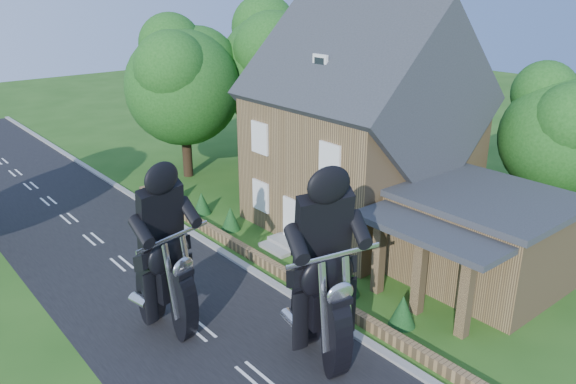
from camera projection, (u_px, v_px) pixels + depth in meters
ground at (255, 377)px, 16.10m from camera, size 120.00×120.00×0.00m
road at (255, 376)px, 16.10m from camera, size 7.00×80.00×0.02m
kerb at (345, 328)px, 18.26m from camera, size 0.30×80.00×0.12m
garden_wall at (267, 263)px, 22.21m from camera, size 0.30×22.00×0.40m
house at (361, 132)px, 25.20m from camera, size 9.54×8.64×10.24m
annex at (480, 237)px, 20.81m from camera, size 7.05×5.94×3.44m
tree_annex_side at (563, 126)px, 24.79m from camera, size 5.64×5.20×7.48m
tree_house_right at (405, 90)px, 30.47m from camera, size 6.51×6.00×8.40m
tree_behind_house at (282, 60)px, 34.06m from camera, size 7.81×7.20×10.08m
tree_behind_left at (188, 76)px, 31.35m from camera, size 6.94×6.40×9.16m
shrub_a at (403, 310)px, 18.36m from camera, size 0.90×0.90×1.10m
shrub_b at (348, 281)px, 20.16m from camera, size 0.90×0.90×1.10m
shrub_c at (303, 257)px, 21.97m from camera, size 0.90×0.90×1.10m
shrub_d at (231, 218)px, 25.58m from camera, size 0.90×0.90×1.10m
shrub_e at (202, 203)px, 27.38m from camera, size 0.90×0.90×1.10m
shrub_f at (177, 189)px, 29.18m from camera, size 0.90×0.90×1.10m
motorcycle_lead at (321, 334)px, 16.51m from camera, size 0.89×2.04×1.84m
motorcycle_follow at (168, 307)px, 17.98m from camera, size 0.86×1.91×1.72m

